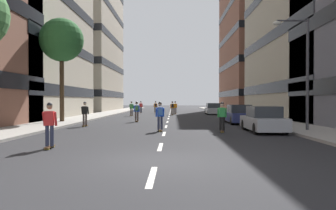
% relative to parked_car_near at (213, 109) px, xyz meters
% --- Properties ---
extents(ground_plane, '(175.08, 175.08, 0.00)m').
position_rel_parked_car_near_xyz_m(ground_plane, '(-5.80, -3.86, -0.70)').
color(ground_plane, '#28282B').
extents(sidewalk_left, '(3.46, 80.25, 0.14)m').
position_rel_parked_car_near_xyz_m(sidewalk_left, '(-14.53, -0.21, -0.63)').
color(sidewalk_left, '#9E9991').
rests_on(sidewalk_left, ground_plane).
extents(sidewalk_right, '(3.46, 80.25, 0.14)m').
position_rel_parked_car_near_xyz_m(sidewalk_right, '(2.93, -0.21, -0.63)').
color(sidewalk_right, '#9E9991').
rests_on(sidewalk_right, ground_plane).
extents(lane_markings, '(0.16, 67.20, 0.01)m').
position_rel_parked_car_near_xyz_m(lane_markings, '(-5.80, -2.54, -0.70)').
color(lane_markings, silver).
rests_on(lane_markings, ground_plane).
extents(building_left_far, '(15.08, 21.31, 25.22)m').
position_rel_parked_car_near_xyz_m(building_left_far, '(-23.75, 16.51, 12.00)').
color(building_left_far, '#B2A893').
rests_on(building_left_far, ground_plane).
extents(building_right_far, '(15.08, 21.24, 25.98)m').
position_rel_parked_car_near_xyz_m(building_right_far, '(12.14, 16.51, 12.38)').
color(building_right_far, brown).
rests_on(building_right_far, ground_plane).
extents(parked_car_near, '(1.82, 4.40, 1.52)m').
position_rel_parked_car_near_xyz_m(parked_car_near, '(0.00, 0.00, 0.00)').
color(parked_car_near, '#B2B7BF').
rests_on(parked_car_near, ground_plane).
extents(parked_car_mid, '(1.82, 4.40, 1.52)m').
position_rel_parked_car_near_xyz_m(parked_car_mid, '(0.00, -16.86, 0.00)').
color(parked_car_mid, navy).
rests_on(parked_car_mid, ground_plane).
extents(parked_car_far, '(1.82, 4.40, 1.52)m').
position_rel_parked_car_near_xyz_m(parked_car_far, '(0.00, -23.92, 0.00)').
color(parked_car_far, '#B2B7BF').
rests_on(parked_car_far, ground_plane).
extents(street_tree_mid, '(3.57, 3.57, 8.51)m').
position_rel_parked_car_near_xyz_m(street_tree_mid, '(-14.53, -16.42, 6.11)').
color(street_tree_mid, '#4C3823').
rests_on(street_tree_mid, sidewalk_left).
extents(streetlamp_right, '(2.13, 0.30, 6.50)m').
position_rel_parked_car_near_xyz_m(streetlamp_right, '(2.22, -23.88, 3.44)').
color(streetlamp_right, '#3F3F44').
rests_on(streetlamp_right, sidewalk_right).
extents(skater_0, '(0.54, 0.91, 1.78)m').
position_rel_parked_car_near_xyz_m(skater_0, '(-11.60, -20.11, 0.29)').
color(skater_0, brown).
rests_on(skater_0, ground_plane).
extents(skater_1, '(0.55, 0.92, 1.78)m').
position_rel_parked_car_near_xyz_m(skater_1, '(-10.17, 5.11, 0.29)').
color(skater_1, brown).
rests_on(skater_1, ground_plane).
extents(skater_2, '(0.57, 0.92, 1.78)m').
position_rel_parked_car_near_xyz_m(skater_2, '(-10.35, -4.36, 0.32)').
color(skater_2, brown).
rests_on(skater_2, ground_plane).
extents(skater_3, '(0.54, 0.91, 1.78)m').
position_rel_parked_car_near_xyz_m(skater_3, '(-5.41, -2.18, 0.32)').
color(skater_3, brown).
rests_on(skater_3, ground_plane).
extents(skater_4, '(0.57, 0.92, 1.78)m').
position_rel_parked_car_near_xyz_m(skater_4, '(-8.47, -15.09, 0.32)').
color(skater_4, brown).
rests_on(skater_4, ground_plane).
extents(skater_5, '(0.55, 0.91, 1.78)m').
position_rel_parked_car_near_xyz_m(skater_5, '(-5.03, 1.12, 0.29)').
color(skater_5, brown).
rests_on(skater_5, ground_plane).
extents(skater_6, '(0.55, 0.91, 1.78)m').
position_rel_parked_car_near_xyz_m(skater_6, '(-7.94, 4.68, 0.32)').
color(skater_6, brown).
rests_on(skater_6, ground_plane).
extents(skater_7, '(0.56, 0.92, 1.78)m').
position_rel_parked_car_near_xyz_m(skater_7, '(-6.08, -23.60, 0.32)').
color(skater_7, brown).
rests_on(skater_7, ground_plane).
extents(skater_8, '(0.55, 0.92, 1.78)m').
position_rel_parked_car_near_xyz_m(skater_8, '(-2.43, -24.05, 0.29)').
color(skater_8, brown).
rests_on(skater_8, ground_plane).
extents(skater_9, '(0.55, 0.91, 1.78)m').
position_rel_parked_car_near_xyz_m(skater_9, '(-10.04, -30.59, 0.29)').
color(skater_9, brown).
rests_on(skater_9, ground_plane).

